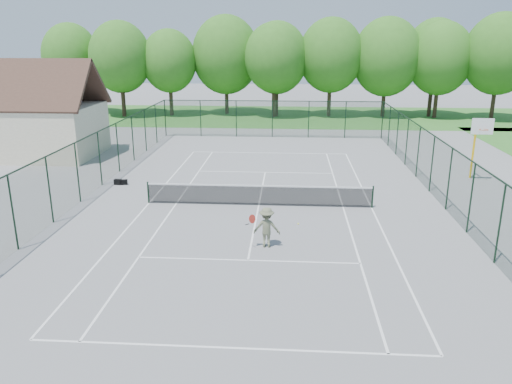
# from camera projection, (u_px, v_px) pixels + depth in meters

# --- Properties ---
(ground) EXTENTS (140.00, 140.00, 0.00)m
(ground) POSITION_uv_depth(u_px,v_px,m) (259.00, 205.00, 24.53)
(ground) COLOR gray
(ground) RESTS_ON ground
(grass_far) EXTENTS (80.00, 16.00, 0.01)m
(grass_far) POSITION_uv_depth(u_px,v_px,m) (276.00, 116.00, 53.14)
(grass_far) COLOR #3A7B2C
(grass_far) RESTS_ON ground
(court_lines) EXTENTS (11.05, 23.85, 0.01)m
(court_lines) POSITION_uv_depth(u_px,v_px,m) (259.00, 205.00, 24.52)
(court_lines) COLOR white
(court_lines) RESTS_ON ground
(tennis_net) EXTENTS (11.08, 0.08, 1.10)m
(tennis_net) POSITION_uv_depth(u_px,v_px,m) (259.00, 194.00, 24.36)
(tennis_net) COLOR black
(tennis_net) RESTS_ON ground
(fence_enclosure) EXTENTS (18.05, 36.05, 3.02)m
(fence_enclosure) POSITION_uv_depth(u_px,v_px,m) (259.00, 175.00, 24.07)
(fence_enclosure) COLOR #1A3720
(fence_enclosure) RESTS_ON ground
(utility_building) EXTENTS (8.60, 6.27, 6.63)m
(utility_building) POSITION_uv_depth(u_px,v_px,m) (35.00, 111.00, 34.18)
(utility_building) COLOR beige
(utility_building) RESTS_ON ground
(tree_line_far) EXTENTS (39.40, 6.40, 9.70)m
(tree_line_far) POSITION_uv_depth(u_px,v_px,m) (277.00, 58.00, 51.39)
(tree_line_far) COLOR #3D2A1E
(tree_line_far) RESTS_ON ground
(basketball_goal) EXTENTS (1.20, 1.43, 3.65)m
(basketball_goal) POSITION_uv_depth(u_px,v_px,m) (478.00, 136.00, 28.21)
(basketball_goal) COLOR yellow
(basketball_goal) RESTS_ON ground
(sports_bag_a) EXTENTS (0.40, 0.29, 0.28)m
(sports_bag_a) POSITION_uv_depth(u_px,v_px,m) (124.00, 182.00, 28.00)
(sports_bag_a) COLOR black
(sports_bag_a) RESTS_ON ground
(sports_bag_b) EXTENTS (0.42, 0.29, 0.31)m
(sports_bag_b) POSITION_uv_depth(u_px,v_px,m) (118.00, 182.00, 28.00)
(sports_bag_b) COLOR black
(sports_bag_b) RESTS_ON ground
(tennis_player) EXTENTS (2.14, 0.92, 1.61)m
(tennis_player) POSITION_uv_depth(u_px,v_px,m) (267.00, 227.00, 19.43)
(tennis_player) COLOR #676B4E
(tennis_player) RESTS_ON ground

